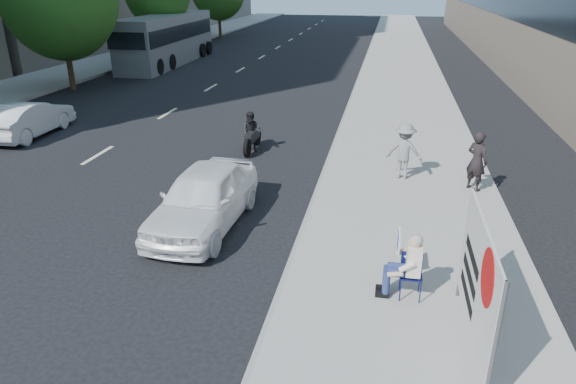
% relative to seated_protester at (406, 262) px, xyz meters
% --- Properties ---
extents(ground, '(160.00, 160.00, 0.00)m').
position_rel_seated_protester_xyz_m(ground, '(-3.79, -1.12, -0.87)').
color(ground, black).
rests_on(ground, ground).
extents(near_sidewalk, '(5.00, 120.00, 0.15)m').
position_rel_seated_protester_xyz_m(near_sidewalk, '(0.21, 18.88, -0.80)').
color(near_sidewalk, gray).
rests_on(near_sidewalk, ground).
extents(far_sidewalk, '(4.50, 120.00, 0.15)m').
position_rel_seated_protester_xyz_m(far_sidewalk, '(-20.54, 18.88, -0.80)').
color(far_sidewalk, gray).
rests_on(far_sidewalk, ground).
extents(seated_protester, '(0.83, 1.12, 1.31)m').
position_rel_seated_protester_xyz_m(seated_protester, '(0.00, 0.00, 0.00)').
color(seated_protester, '#131853').
rests_on(seated_protester, near_sidewalk).
extents(jogger, '(1.17, 0.80, 1.66)m').
position_rel_seated_protester_xyz_m(jogger, '(0.05, 6.31, 0.11)').
color(jogger, gray).
rests_on(jogger, near_sidewalk).
extents(pedestrian_woman, '(0.73, 0.72, 1.69)m').
position_rel_seated_protester_xyz_m(pedestrian_woman, '(2.01, 5.75, 0.12)').
color(pedestrian_woman, black).
rests_on(pedestrian_woman, near_sidewalk).
extents(protest_banner, '(0.08, 3.06, 2.20)m').
position_rel_seated_protester_xyz_m(protest_banner, '(0.99, -1.32, 0.53)').
color(protest_banner, '#4C4C4C').
rests_on(protest_banner, near_sidewalk).
extents(white_sedan_near, '(1.94, 4.43, 1.49)m').
position_rel_seated_protester_xyz_m(white_sedan_near, '(-4.79, 2.41, -0.13)').
color(white_sedan_near, white).
rests_on(white_sedan_near, ground).
extents(white_sedan_mid, '(1.54, 4.14, 1.35)m').
position_rel_seated_protester_xyz_m(white_sedan_mid, '(-14.05, 8.56, -0.20)').
color(white_sedan_mid, silver).
rests_on(white_sedan_mid, ground).
extents(motorcycle, '(0.70, 2.04, 1.42)m').
position_rel_seated_protester_xyz_m(motorcycle, '(-5.14, 8.33, -0.24)').
color(motorcycle, black).
rests_on(motorcycle, ground).
extents(bus, '(2.84, 12.10, 3.30)m').
position_rel_seated_protester_xyz_m(bus, '(-16.04, 26.64, 0.76)').
color(bus, slate).
rests_on(bus, ground).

